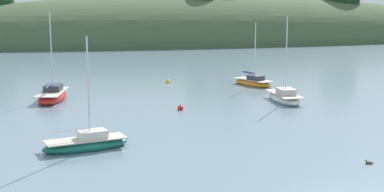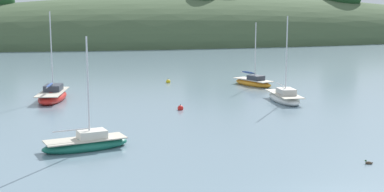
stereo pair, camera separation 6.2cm
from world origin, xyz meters
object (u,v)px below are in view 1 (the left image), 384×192
(sailboat_white_near, at_px, (87,144))
(sailboat_yellow_far, at_px, (253,82))
(duck_lone_left, at_px, (369,163))
(mooring_buoy_inner, at_px, (180,108))
(mooring_buoy_outer, at_px, (168,82))
(sailboat_black_sloop, at_px, (284,97))
(sailboat_navy_dinghy, at_px, (53,96))

(sailboat_white_near, bearing_deg, sailboat_yellow_far, 47.50)
(sailboat_yellow_far, distance_m, duck_lone_left, 26.35)
(mooring_buoy_inner, bearing_deg, mooring_buoy_outer, 80.05)
(duck_lone_left, bearing_deg, mooring_buoy_inner, 108.29)
(sailboat_yellow_far, height_order, sailboat_black_sloop, sailboat_black_sloop)
(sailboat_yellow_far, height_order, sailboat_navy_dinghy, sailboat_navy_dinghy)
(sailboat_navy_dinghy, height_order, mooring_buoy_outer, sailboat_navy_dinghy)
(sailboat_yellow_far, distance_m, mooring_buoy_inner, 14.17)
(sailboat_yellow_far, relative_size, mooring_buoy_outer, 11.56)
(mooring_buoy_inner, bearing_deg, sailboat_white_near, -129.73)
(sailboat_yellow_far, distance_m, sailboat_navy_dinghy, 19.21)
(sailboat_black_sloop, relative_size, duck_lone_left, 17.34)
(sailboat_yellow_far, distance_m, mooring_buoy_outer, 8.54)
(sailboat_navy_dinghy, bearing_deg, sailboat_white_near, -85.52)
(sailboat_white_near, height_order, sailboat_navy_dinghy, sailboat_navy_dinghy)
(sailboat_yellow_far, relative_size, sailboat_white_near, 1.01)
(mooring_buoy_inner, bearing_deg, sailboat_yellow_far, 45.14)
(sailboat_yellow_far, height_order, mooring_buoy_inner, sailboat_yellow_far)
(sailboat_yellow_far, bearing_deg, sailboat_black_sloop, -96.64)
(sailboat_yellow_far, bearing_deg, sailboat_white_near, -132.50)
(sailboat_black_sloop, bearing_deg, sailboat_navy_dinghy, 161.87)
(sailboat_navy_dinghy, relative_size, mooring_buoy_outer, 13.68)
(sailboat_navy_dinghy, xyz_separation_m, duck_lone_left, (14.21, -22.83, -0.32))
(sailboat_yellow_far, relative_size, duck_lone_left, 15.42)
(sailboat_white_near, distance_m, sailboat_black_sloop, 19.60)
(sailboat_yellow_far, relative_size, sailboat_navy_dinghy, 0.84)
(sailboat_white_near, distance_m, duck_lone_left, 14.54)
(mooring_buoy_inner, xyz_separation_m, duck_lone_left, (5.25, -15.87, -0.07))
(mooring_buoy_inner, height_order, mooring_buoy_outer, same)
(sailboat_white_near, distance_m, mooring_buoy_inner, 12.04)
(sailboat_yellow_far, xyz_separation_m, mooring_buoy_outer, (-7.53, 4.03, -0.20))
(sailboat_yellow_far, height_order, duck_lone_left, sailboat_yellow_far)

